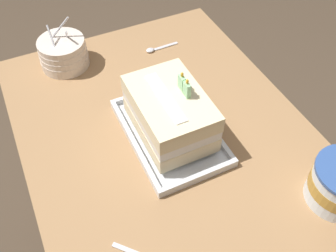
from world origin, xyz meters
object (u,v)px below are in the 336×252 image
foil_tray (170,133)px  serving_spoon_by_bowls (155,49)px  bowl_stack (63,53)px  birthday_cake (170,113)px

foil_tray → serving_spoon_by_bowls: 0.36m
bowl_stack → serving_spoon_by_bowls: 0.29m
foil_tray → bowl_stack: (-0.40, -0.17, 0.04)m
birthday_cake → bowl_stack: bearing=-156.8°
birthday_cake → serving_spoon_by_bowls: birthday_cake is taller
foil_tray → birthday_cake: birthday_cake is taller
bowl_stack → serving_spoon_by_bowls: bowl_stack is taller
birthday_cake → bowl_stack: size_ratio=1.54×
bowl_stack → serving_spoon_by_bowls: size_ratio=1.36×
birthday_cake → foil_tray: bearing=-90.0°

